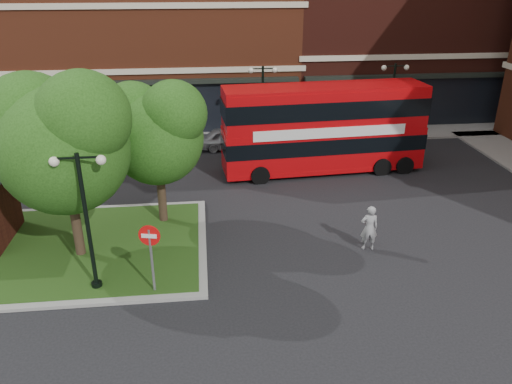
{
  "coord_description": "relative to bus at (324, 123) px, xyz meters",
  "views": [
    {
      "loc": [
        -1.61,
        -14.69,
        10.13
      ],
      "look_at": [
        0.37,
        3.37,
        2.0
      ],
      "focal_mm": 35.0,
      "sensor_mm": 36.0,
      "label": 1
    }
  ],
  "objects": [
    {
      "name": "ground",
      "position": [
        -4.75,
        -10.35,
        -2.69
      ],
      "size": [
        120.0,
        120.0,
        0.0
      ],
      "primitive_type": "plane",
      "color": "black",
      "rests_on": "ground"
    },
    {
      "name": "pavement_far",
      "position": [
        -4.75,
        6.15,
        -2.63
      ],
      "size": [
        44.0,
        3.0,
        0.12
      ],
      "primitive_type": "cube",
      "color": "slate",
      "rests_on": "ground"
    },
    {
      "name": "terrace_far_left",
      "position": [
        -12.75,
        13.65,
        4.31
      ],
      "size": [
        26.0,
        12.0,
        14.0
      ],
      "primitive_type": "cube",
      "color": "brown",
      "rests_on": "ground"
    },
    {
      "name": "terrace_far_right",
      "position": [
        9.25,
        13.65,
        5.31
      ],
      "size": [
        18.0,
        12.0,
        16.0
      ],
      "primitive_type": "cube",
      "color": "#471911",
      "rests_on": "ground"
    },
    {
      "name": "traffic_island",
      "position": [
        -12.75,
        -7.35,
        -2.62
      ],
      "size": [
        12.6,
        7.6,
        0.15
      ],
      "color": "gray",
      "rests_on": "ground"
    },
    {
      "name": "tree_island_west",
      "position": [
        -11.35,
        -7.77,
        2.11
      ],
      "size": [
        5.4,
        4.71,
        7.21
      ],
      "color": "#2D2116",
      "rests_on": "ground"
    },
    {
      "name": "tree_island_east",
      "position": [
        -8.33,
        -5.29,
        1.55
      ],
      "size": [
        4.46,
        3.9,
        6.29
      ],
      "color": "#2D2116",
      "rests_on": "ground"
    },
    {
      "name": "lamp_island",
      "position": [
        -10.25,
        -10.15,
        0.14
      ],
      "size": [
        1.72,
        0.36,
        5.0
      ],
      "color": "black",
      "rests_on": "ground"
    },
    {
      "name": "lamp_far_left",
      "position": [
        -2.75,
        4.15,
        0.14
      ],
      "size": [
        1.72,
        0.36,
        5.0
      ],
      "color": "black",
      "rests_on": "ground"
    },
    {
      "name": "lamp_far_right",
      "position": [
        5.25,
        4.15,
        0.14
      ],
      "size": [
        1.72,
        0.36,
        5.0
      ],
      "color": "black",
      "rests_on": "ground"
    },
    {
      "name": "bus",
      "position": [
        0.0,
        0.0,
        0.0
      ],
      "size": [
        10.87,
        3.2,
        4.1
      ],
      "rotation": [
        0.0,
        0.0,
        0.07
      ],
      "color": "#B4070B",
      "rests_on": "ground"
    },
    {
      "name": "woman",
      "position": [
        -0.11,
        -8.5,
        -1.75
      ],
      "size": [
        0.71,
        0.5,
        1.87
      ],
      "primitive_type": "imported",
      "rotation": [
        0.0,
        0.0,
        3.07
      ],
      "color": "gray",
      "rests_on": "ground"
    },
    {
      "name": "car_silver",
      "position": [
        -4.75,
        4.15,
        -2.03
      ],
      "size": [
        3.9,
        1.66,
        1.32
      ],
      "primitive_type": "imported",
      "rotation": [
        0.0,
        0.0,
        1.54
      ],
      "color": "#A3A6AA",
      "rests_on": "ground"
    },
    {
      "name": "car_white",
      "position": [
        1.1,
        4.15,
        -2.06
      ],
      "size": [
        3.93,
        1.63,
        1.27
      ],
      "primitive_type": "imported",
      "rotation": [
        0.0,
        0.0,
        1.49
      ],
      "color": "silver",
      "rests_on": "ground"
    },
    {
      "name": "no_entry_sign",
      "position": [
        -8.25,
        -10.6,
        -0.82
      ],
      "size": [
        0.72,
        0.22,
        2.62
      ],
      "rotation": [
        0.0,
        0.0,
        -0.22
      ],
      "color": "slate",
      "rests_on": "ground"
    }
  ]
}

